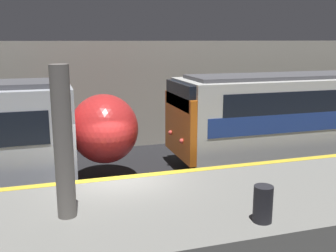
% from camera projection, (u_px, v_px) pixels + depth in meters
% --- Properties ---
extents(ground_plane, '(120.00, 120.00, 0.00)m').
position_uv_depth(ground_plane, '(121.00, 208.00, 12.12)').
color(ground_plane, black).
extents(platform, '(40.00, 4.62, 1.04)m').
position_uv_depth(platform, '(137.00, 225.00, 9.85)').
color(platform, slate).
rests_on(platform, ground).
extents(station_rear_barrier, '(50.00, 0.15, 5.02)m').
position_uv_depth(station_rear_barrier, '(92.00, 97.00, 18.08)').
color(station_rear_barrier, '#B2AD9E').
rests_on(station_rear_barrier, ground).
extents(support_pillar_near, '(0.43, 0.43, 3.53)m').
position_uv_depth(support_pillar_near, '(63.00, 143.00, 8.83)').
color(support_pillar_near, slate).
rests_on(support_pillar_near, platform).
extents(trash_bin, '(0.44, 0.44, 0.85)m').
position_uv_depth(trash_bin, '(263.00, 204.00, 8.84)').
color(trash_bin, '#232328').
rests_on(trash_bin, platform).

